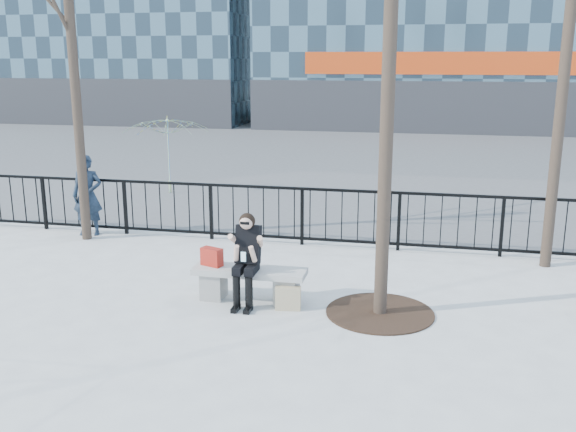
# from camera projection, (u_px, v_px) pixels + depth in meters

# --- Properties ---
(ground) EXTENTS (120.00, 120.00, 0.00)m
(ground) POSITION_uv_depth(u_px,v_px,m) (250.00, 300.00, 9.39)
(ground) COLOR #A1A09B
(ground) RESTS_ON ground
(street_surface) EXTENTS (60.00, 23.00, 0.01)m
(street_surface) POSITION_uv_depth(u_px,v_px,m) (358.00, 154.00, 23.62)
(street_surface) COLOR #474747
(street_surface) RESTS_ON ground
(railing) EXTENTS (14.00, 0.06, 1.10)m
(railing) POSITION_uv_depth(u_px,v_px,m) (292.00, 216.00, 12.10)
(railing) COLOR black
(railing) RESTS_ON ground
(tree_grate) EXTENTS (1.50, 1.50, 0.02)m
(tree_grate) POSITION_uv_depth(u_px,v_px,m) (380.00, 313.00, 8.90)
(tree_grate) COLOR black
(tree_grate) RESTS_ON ground
(bench_main) EXTENTS (1.65, 0.46, 0.49)m
(bench_main) POSITION_uv_depth(u_px,v_px,m) (250.00, 281.00, 9.31)
(bench_main) COLOR slate
(bench_main) RESTS_ON ground
(seated_woman) EXTENTS (0.50, 0.64, 1.34)m
(seated_woman) POSITION_uv_depth(u_px,v_px,m) (246.00, 260.00, 9.07)
(seated_woman) COLOR black
(seated_woman) RESTS_ON ground
(handbag) EXTENTS (0.35, 0.25, 0.26)m
(handbag) POSITION_uv_depth(u_px,v_px,m) (212.00, 257.00, 9.37)
(handbag) COLOR #A41E14
(handbag) RESTS_ON bench_main
(shopping_bag) EXTENTS (0.37, 0.17, 0.34)m
(shopping_bag) POSITION_uv_depth(u_px,v_px,m) (288.00, 298.00, 9.00)
(shopping_bag) COLOR #CCB990
(shopping_bag) RESTS_ON ground
(standing_man) EXTENTS (0.66, 0.51, 1.61)m
(standing_man) POSITION_uv_depth(u_px,v_px,m) (88.00, 195.00, 12.68)
(standing_man) COLOR black
(standing_man) RESTS_ON ground
(vendor_umbrella) EXTENTS (2.59, 2.63, 2.02)m
(vendor_umbrella) POSITION_uv_depth(u_px,v_px,m) (168.00, 155.00, 16.50)
(vendor_umbrella) COLOR yellow
(vendor_umbrella) RESTS_ON ground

